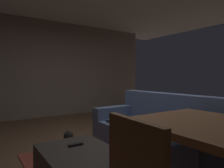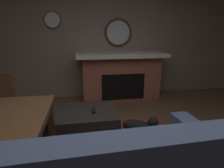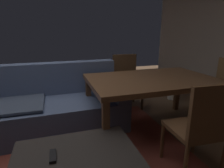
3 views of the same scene
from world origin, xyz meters
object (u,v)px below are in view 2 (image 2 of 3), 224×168
(small_dog, at_px, (140,126))
(wall_clock, at_px, (52,20))
(round_wall_mirror, at_px, (118,33))
(ottoman_coffee_table, at_px, (81,124))
(tv_remote, at_px, (94,110))
(fireplace, at_px, (120,76))

(small_dog, bearing_deg, wall_clock, -55.50)
(round_wall_mirror, bearing_deg, wall_clock, 0.00)
(round_wall_mirror, height_order, ottoman_coffee_table, round_wall_mirror)
(ottoman_coffee_table, height_order, tv_remote, tv_remote)
(fireplace, bearing_deg, wall_clock, -11.37)
(fireplace, xyz_separation_m, tv_remote, (0.73, 1.53, -0.13))
(fireplace, relative_size, tv_remote, 12.09)
(ottoman_coffee_table, bearing_deg, small_dog, 168.59)
(small_dog, bearing_deg, round_wall_mirror, -92.41)
(small_dog, distance_m, wall_clock, 2.84)
(ottoman_coffee_table, distance_m, wall_clock, 2.42)
(ottoman_coffee_table, xyz_separation_m, small_dog, (-0.83, 0.17, -0.03))
(small_dog, xyz_separation_m, wall_clock, (1.34, -1.96, 1.57))
(wall_clock, bearing_deg, tv_remote, 111.04)
(tv_remote, relative_size, wall_clock, 0.47)
(ottoman_coffee_table, bearing_deg, tv_remote, 172.42)
(tv_remote, xyz_separation_m, wall_clock, (0.70, -1.81, 1.34))
(ottoman_coffee_table, height_order, small_dog, ottoman_coffee_table)
(fireplace, distance_m, round_wall_mirror, 0.99)
(ottoman_coffee_table, height_order, wall_clock, wall_clock)
(tv_remote, distance_m, small_dog, 0.70)
(fireplace, distance_m, small_dog, 1.71)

